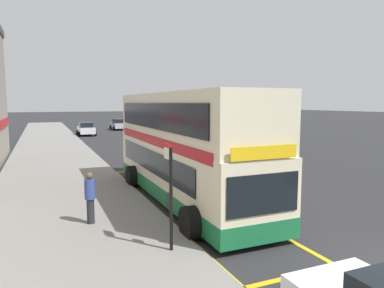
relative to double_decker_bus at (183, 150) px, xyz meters
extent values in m
plane|color=#28282B|center=(2.46, 24.17, -2.07)|extent=(260.00, 260.00, 0.00)
cube|color=gray|center=(-4.54, 24.17, -2.00)|extent=(6.00, 76.00, 0.14)
cube|color=beige|center=(0.01, 0.01, -0.72)|extent=(2.53, 11.38, 2.30)
cube|color=beige|center=(0.01, 0.01, 1.38)|extent=(2.50, 11.15, 1.90)
cube|color=#196B3D|center=(0.01, 0.01, -1.57)|extent=(2.55, 11.40, 0.60)
cube|color=#B2191E|center=(0.01, 0.01, 0.45)|extent=(2.56, 10.47, 0.36)
cube|color=black|center=(-1.28, 0.41, -0.42)|extent=(0.04, 9.10, 0.90)
cube|color=black|center=(-1.28, 0.01, 1.43)|extent=(0.04, 10.01, 1.00)
cube|color=black|center=(0.01, -5.70, -0.47)|extent=(2.23, 0.04, 1.10)
cube|color=yellow|center=(0.01, -5.70, 0.65)|extent=(2.02, 0.04, 0.36)
cylinder|color=black|center=(-1.35, -4.08, -1.57)|extent=(0.56, 1.00, 1.00)
cylinder|color=black|center=(1.36, -4.08, -1.57)|extent=(0.56, 1.00, 1.00)
cylinder|color=black|center=(-1.35, 3.14, -1.57)|extent=(0.56, 1.00, 1.00)
cylinder|color=black|center=(1.36, 3.14, -1.57)|extent=(0.56, 1.00, 1.00)
cube|color=gold|center=(-1.46, -0.11, -2.06)|extent=(0.16, 14.18, 0.01)
cube|color=gold|center=(1.22, -0.11, -2.06)|extent=(0.16, 14.18, 0.01)
cube|color=gold|center=(-0.12, -7.12, -2.06)|extent=(2.85, 0.16, 0.01)
cube|color=gold|center=(-0.12, 6.90, -2.06)|extent=(2.85, 0.16, 0.01)
cylinder|color=black|center=(-2.31, -4.89, -0.56)|extent=(0.09, 0.09, 2.73)
cube|color=silver|center=(-2.31, -4.64, 0.62)|extent=(0.05, 0.42, 0.30)
cube|color=red|center=(-2.31, -4.64, 0.82)|extent=(0.05, 0.42, 0.10)
cube|color=black|center=(-2.31, -4.79, -0.63)|extent=(0.06, 0.28, 0.40)
cube|color=#B2191E|center=(-7.70, 14.78, 0.53)|extent=(0.08, 6.30, 0.56)
cube|color=silver|center=(-0.24, 31.71, -1.41)|extent=(1.76, 4.20, 0.72)
cube|color=black|center=(-0.24, 31.61, -0.75)|extent=(1.52, 1.90, 0.60)
cylinder|color=black|center=(-1.18, 33.01, -1.77)|extent=(0.22, 0.60, 0.60)
cylinder|color=black|center=(0.69, 33.01, -1.77)|extent=(0.22, 0.60, 0.60)
cylinder|color=black|center=(-1.18, 30.41, -1.77)|extent=(0.22, 0.60, 0.60)
cylinder|color=black|center=(0.69, 30.41, -1.77)|extent=(0.22, 0.60, 0.60)
cube|color=#B2B5BA|center=(5.30, 39.31, -1.41)|extent=(1.76, 4.20, 0.72)
cube|color=black|center=(5.30, 39.21, -0.75)|extent=(1.52, 1.90, 0.60)
cylinder|color=black|center=(4.36, 40.62, -1.77)|extent=(0.22, 0.60, 0.60)
cylinder|color=black|center=(6.23, 40.62, -1.77)|extent=(0.22, 0.60, 0.60)
cylinder|color=black|center=(4.36, 38.01, -1.77)|extent=(0.22, 0.60, 0.60)
cylinder|color=black|center=(6.23, 38.01, -1.77)|extent=(0.22, 0.60, 0.60)
cylinder|color=#26262D|center=(-3.99, -1.90, -1.52)|extent=(0.24, 0.24, 0.81)
cylinder|color=#33478C|center=(-3.99, -1.90, -0.80)|extent=(0.34, 0.34, 0.64)
sphere|color=brown|center=(-3.99, -1.90, -0.37)|extent=(0.22, 0.22, 0.22)
camera|label=1|loc=(-5.34, -13.32, 1.95)|focal=33.02mm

